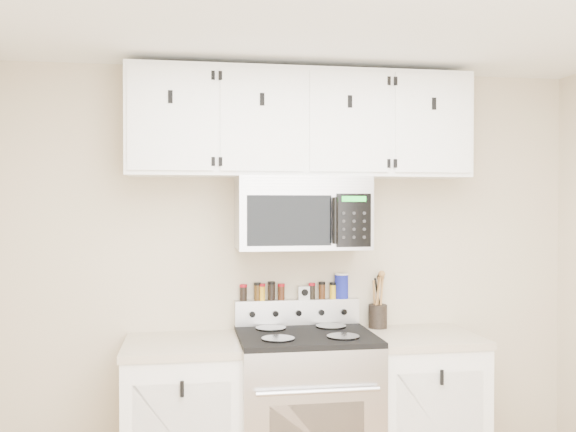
% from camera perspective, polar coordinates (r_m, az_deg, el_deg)
% --- Properties ---
extents(back_wall, '(3.50, 0.01, 2.50)m').
position_cam_1_polar(back_wall, '(3.95, 0.73, -5.20)').
color(back_wall, '#BCA98D').
rests_on(back_wall, floor).
extents(range, '(0.76, 0.65, 1.10)m').
position_cam_1_polar(range, '(3.81, 1.58, -17.22)').
color(range, '#B7B7BA').
rests_on(range, floor).
extents(base_cabinet_left, '(0.64, 0.62, 0.92)m').
position_cam_1_polar(base_cabinet_left, '(3.78, -9.35, -17.79)').
color(base_cabinet_left, white).
rests_on(base_cabinet_left, floor).
extents(base_cabinet_right, '(0.64, 0.62, 0.92)m').
position_cam_1_polar(base_cabinet_right, '(4.01, 11.68, -16.65)').
color(base_cabinet_right, white).
rests_on(base_cabinet_right, floor).
extents(microwave, '(0.76, 0.44, 0.42)m').
position_cam_1_polar(microwave, '(3.74, 1.24, 0.28)').
color(microwave, '#9E9EA3').
rests_on(microwave, back_wall).
extents(upper_cabinets, '(2.00, 0.35, 0.62)m').
position_cam_1_polar(upper_cabinets, '(3.80, 1.16, 8.16)').
color(upper_cabinets, white).
rests_on(upper_cabinets, back_wall).
extents(utensil_crock, '(0.11, 0.11, 0.34)m').
position_cam_1_polar(utensil_crock, '(4.02, 7.99, -8.65)').
color(utensil_crock, black).
rests_on(utensil_crock, base_cabinet_right).
extents(kitchen_timer, '(0.07, 0.06, 0.08)m').
position_cam_1_polar(kitchen_timer, '(3.94, 1.43, -6.83)').
color(kitchen_timer, silver).
rests_on(kitchen_timer, range).
extents(salt_canister, '(0.09, 0.09, 0.16)m').
position_cam_1_polar(salt_canister, '(3.98, 4.77, -6.19)').
color(salt_canister, navy).
rests_on(salt_canister, range).
extents(spice_jar_0, '(0.05, 0.05, 0.10)m').
position_cam_1_polar(spice_jar_0, '(3.89, -4.00, -6.79)').
color(spice_jar_0, black).
rests_on(spice_jar_0, range).
extents(spice_jar_1, '(0.04, 0.04, 0.11)m').
position_cam_1_polar(spice_jar_1, '(3.89, -2.74, -6.71)').
color(spice_jar_1, '#452D10').
rests_on(spice_jar_1, range).
extents(spice_jar_2, '(0.04, 0.04, 0.10)m').
position_cam_1_polar(spice_jar_2, '(3.90, -2.34, -6.76)').
color(spice_jar_2, gold).
rests_on(spice_jar_2, range).
extents(spice_jar_3, '(0.04, 0.04, 0.11)m').
position_cam_1_polar(spice_jar_3, '(3.90, -1.48, -6.65)').
color(spice_jar_3, black).
rests_on(spice_jar_3, range).
extents(spice_jar_4, '(0.04, 0.04, 0.10)m').
position_cam_1_polar(spice_jar_4, '(3.91, -0.60, -6.74)').
color(spice_jar_4, '#401E0F').
rests_on(spice_jar_4, range).
extents(spice_jar_5, '(0.04, 0.04, 0.10)m').
position_cam_1_polar(spice_jar_5, '(3.95, 2.14, -6.67)').
color(spice_jar_5, black).
rests_on(spice_jar_5, range).
extents(spice_jar_6, '(0.04, 0.04, 0.10)m').
position_cam_1_polar(spice_jar_6, '(3.96, 3.04, -6.61)').
color(spice_jar_6, '#41230F').
rests_on(spice_jar_6, range).
extents(spice_jar_7, '(0.04, 0.04, 0.10)m').
position_cam_1_polar(spice_jar_7, '(3.97, 4.03, -6.61)').
color(spice_jar_7, yellow).
rests_on(spice_jar_7, range).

